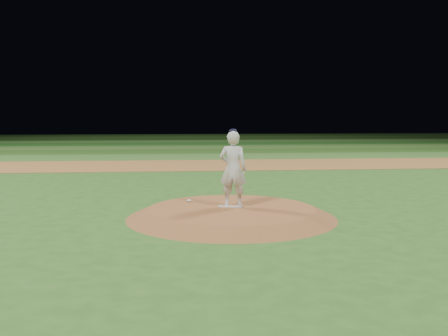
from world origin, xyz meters
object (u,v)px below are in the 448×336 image
Objects in this scene: pitchers_mound at (231,213)px; pitching_rubber at (230,206)px; pitcher_on_mound at (233,169)px; rosin_bag at (189,201)px.

pitching_rubber is at bearing 97.37° from pitchers_mound.
pitchers_mound is 1.17m from pitcher_on_mound.
pitching_rubber is 1.39m from rosin_bag.
rosin_bag is (-1.09, 1.03, 0.16)m from pitchers_mound.
pitcher_on_mound is at bearing 73.92° from pitchers_mound.
pitching_rubber is 1.01m from pitcher_on_mound.
pitchers_mound is 8.98× the size of pitching_rubber.
pitchers_mound is at bearing -106.08° from pitcher_on_mound.
pitcher_on_mound is (0.06, 0.22, 1.15)m from pitchers_mound.
pitchers_mound is at bearing -72.99° from pitching_rubber.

